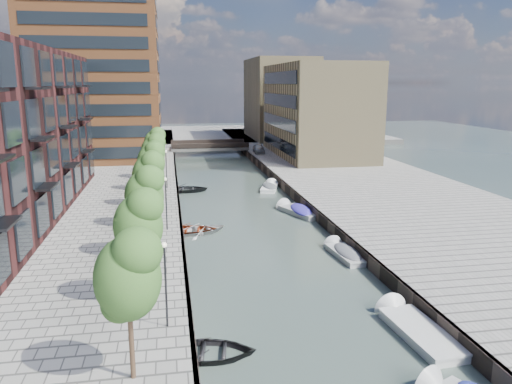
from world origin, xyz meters
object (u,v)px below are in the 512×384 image
object	(u,v)px
sloop_1	(208,356)
motorboat_1	(345,253)
tree_2	(144,192)
motorboat_3	(298,211)
bridge	(209,147)
tree_0	(127,273)
tree_6	(155,142)
tree_1	(138,222)
sloop_3	(201,233)
tree_4	(151,160)
sloop_2	(190,233)
car	(259,149)
tree_5	(153,150)
motorboat_2	(413,329)
sloop_4	(185,192)
motorboat_4	(270,187)
tree_3	(148,173)

from	to	relation	value
sloop_1	motorboat_1	world-z (taller)	motorboat_1
tree_2	motorboat_3	size ratio (longest dim) A/B	1.04
bridge	tree_0	size ratio (longest dim) A/B	2.18
tree_6	motorboat_1	xyz separation A→B (m)	(13.86, -27.39, -5.12)
bridge	tree_6	world-z (taller)	tree_6
bridge	tree_2	size ratio (longest dim) A/B	2.18
tree_1	motorboat_1	xyz separation A→B (m)	(13.86, 7.61, -5.12)
sloop_3	motorboat_1	distance (m)	12.27
tree_4	motorboat_3	bearing A→B (deg)	-5.30
sloop_3	motorboat_3	world-z (taller)	motorboat_3
tree_4	motorboat_1	world-z (taller)	tree_4
tree_4	tree_6	size ratio (longest dim) A/B	1.00
tree_4	sloop_2	xyz separation A→B (m)	(3.10, -5.84, -5.31)
bridge	tree_4	size ratio (longest dim) A/B	2.18
sloop_2	car	distance (m)	41.42
tree_5	tree_1	bearing A→B (deg)	-90.00
tree_1	motorboat_2	distance (m)	14.83
tree_0	car	size ratio (longest dim) A/B	1.41
sloop_4	tree_4	bearing A→B (deg)	165.88
tree_2	sloop_3	bearing A→B (deg)	63.07
tree_6	motorboat_3	bearing A→B (deg)	-48.42
tree_6	motorboat_1	size ratio (longest dim) A/B	1.22
tree_2	tree_5	world-z (taller)	same
tree_4	motorboat_2	size ratio (longest dim) A/B	1.02
sloop_3	car	bearing A→B (deg)	-38.99
motorboat_4	tree_6	bearing A→B (deg)	163.81
sloop_1	car	world-z (taller)	car
tree_1	tree_2	xyz separation A→B (m)	(0.00, 7.00, 0.00)
motorboat_1	sloop_1	bearing A→B (deg)	-132.13
motorboat_3	motorboat_4	bearing A→B (deg)	91.92
tree_4	motorboat_4	bearing A→B (deg)	37.75
tree_6	sloop_2	xyz separation A→B (m)	(3.10, -19.84, -5.31)
tree_4	sloop_2	distance (m)	8.48
motorboat_1	tree_0	bearing A→B (deg)	-133.48
tree_2	motorboat_1	bearing A→B (deg)	2.54
tree_4	sloop_4	world-z (taller)	tree_4
sloop_4	motorboat_1	world-z (taller)	motorboat_1
tree_1	sloop_4	distance (m)	31.97
tree_1	sloop_1	distance (m)	7.49
car	tree_5	bearing A→B (deg)	-118.07
sloop_1	sloop_2	world-z (taller)	sloop_2
car	tree_4	bearing A→B (deg)	-112.47
tree_3	motorboat_4	xyz separation A→B (m)	(13.15, 17.18, -5.11)
tree_6	motorboat_2	distance (m)	41.24
tree_6	car	world-z (taller)	tree_6
sloop_2	tree_3	bearing A→B (deg)	115.68
sloop_2	sloop_4	bearing A→B (deg)	4.33
sloop_4	motorboat_4	world-z (taller)	motorboat_4
tree_6	sloop_1	distance (m)	39.76
tree_3	bridge	bearing A→B (deg)	79.75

